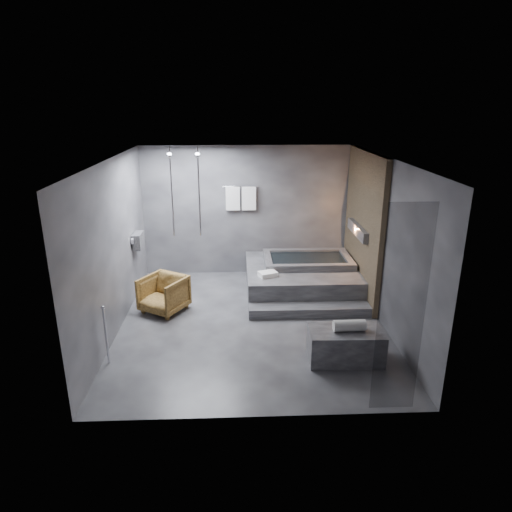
{
  "coord_description": "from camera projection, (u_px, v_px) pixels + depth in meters",
  "views": [
    {
      "loc": [
        -0.23,
        -7.14,
        3.67
      ],
      "look_at": [
        0.08,
        0.3,
        1.13
      ],
      "focal_mm": 32.0,
      "sensor_mm": 36.0,
      "label": 1
    }
  ],
  "objects": [
    {
      "name": "room",
      "position": [
        275.0,
        223.0,
        7.63
      ],
      "size": [
        5.0,
        5.04,
        2.82
      ],
      "color": "#2B2B2D",
      "rests_on": "ground"
    },
    {
      "name": "concrete_bench",
      "position": [
        345.0,
        345.0,
        6.75
      ],
      "size": [
        1.1,
        0.62,
        0.49
      ],
      "primitive_type": "cube",
      "rotation": [
        0.0,
        0.0,
        -0.03
      ],
      "color": "#303033",
      "rests_on": "ground"
    },
    {
      "name": "tub_step",
      "position": [
        310.0,
        310.0,
        8.21
      ],
      "size": [
        2.2,
        0.36,
        0.18
      ],
      "primitive_type": "cube",
      "color": "#2F2F32",
      "rests_on": "ground"
    },
    {
      "name": "tub_deck",
      "position": [
        301.0,
        278.0,
        9.28
      ],
      "size": [
        2.2,
        2.0,
        0.5
      ],
      "primitive_type": "cube",
      "color": "#2F2F32",
      "rests_on": "ground"
    },
    {
      "name": "driftwood_chair",
      "position": [
        164.0,
        294.0,
        8.29
      ],
      "size": [
        0.99,
        1.0,
        0.67
      ],
      "primitive_type": "imported",
      "rotation": [
        0.0,
        0.0,
        -0.54
      ],
      "color": "#472F11",
      "rests_on": "ground"
    },
    {
      "name": "rolled_towel",
      "position": [
        349.0,
        326.0,
        6.62
      ],
      "size": [
        0.47,
        0.18,
        0.17
      ],
      "primitive_type": "cylinder",
      "rotation": [
        0.0,
        1.57,
        0.03
      ],
      "color": "silver",
      "rests_on": "concrete_bench"
    },
    {
      "name": "deck_towel",
      "position": [
        268.0,
        274.0,
        8.67
      ],
      "size": [
        0.39,
        0.34,
        0.09
      ],
      "primitive_type": "cube",
      "rotation": [
        0.0,
        0.0,
        0.36
      ],
      "color": "white",
      "rests_on": "tub_deck"
    }
  ]
}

